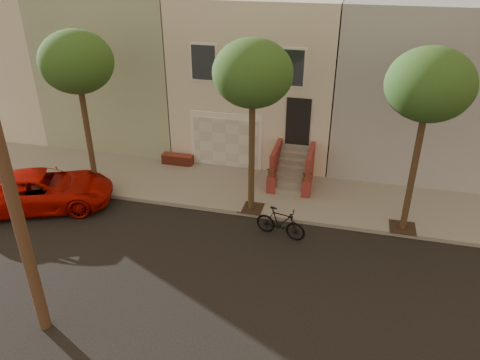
# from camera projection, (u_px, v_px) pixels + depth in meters

# --- Properties ---
(ground) EXTENTS (90.00, 90.00, 0.00)m
(ground) POSITION_uv_depth(u_px,v_px,m) (192.00, 270.00, 14.50)
(ground) COLOR black
(ground) RESTS_ON ground
(sidewalk) EXTENTS (40.00, 3.70, 0.15)m
(sidewalk) POSITION_uv_depth(u_px,v_px,m) (235.00, 189.00, 19.07)
(sidewalk) COLOR gray
(sidewalk) RESTS_ON ground
(house_row) EXTENTS (33.10, 11.70, 7.00)m
(house_row) POSITION_uv_depth(u_px,v_px,m) (266.00, 69.00, 22.45)
(house_row) COLOR beige
(house_row) RESTS_ON sidewalk
(tree_left) EXTENTS (2.70, 2.57, 6.30)m
(tree_left) POSITION_uv_depth(u_px,v_px,m) (77.00, 63.00, 16.64)
(tree_left) COLOR #2D2116
(tree_left) RESTS_ON sidewalk
(tree_mid) EXTENTS (2.70, 2.57, 6.30)m
(tree_mid) POSITION_uv_depth(u_px,v_px,m) (253.00, 75.00, 15.21)
(tree_mid) COLOR #2D2116
(tree_mid) RESTS_ON sidewalk
(tree_right) EXTENTS (2.70, 2.57, 6.30)m
(tree_right) POSITION_uv_depth(u_px,v_px,m) (430.00, 86.00, 14.01)
(tree_right) COLOR #2D2116
(tree_right) RESTS_ON sidewalk
(pickup_truck) EXTENTS (5.73, 4.19, 1.45)m
(pickup_truck) POSITION_uv_depth(u_px,v_px,m) (42.00, 190.00, 17.64)
(pickup_truck) COLOR #B70C05
(pickup_truck) RESTS_ON ground
(motorcycle) EXTENTS (1.89, 0.92, 1.09)m
(motorcycle) POSITION_uv_depth(u_px,v_px,m) (280.00, 223.00, 15.92)
(motorcycle) COLOR black
(motorcycle) RESTS_ON ground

